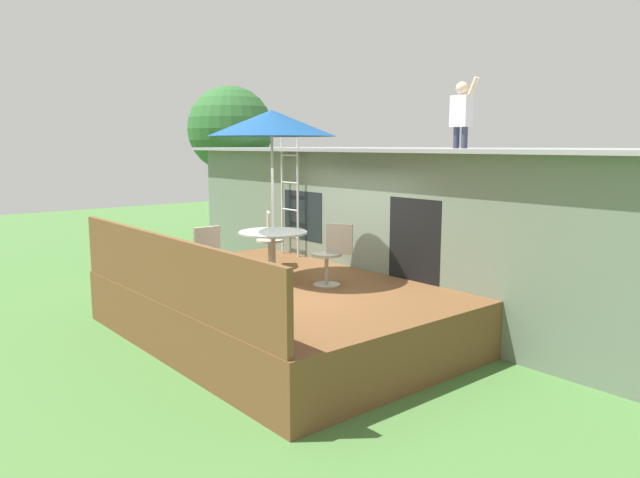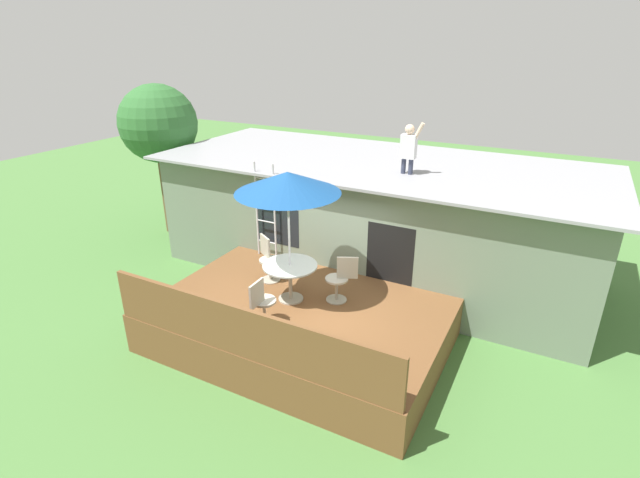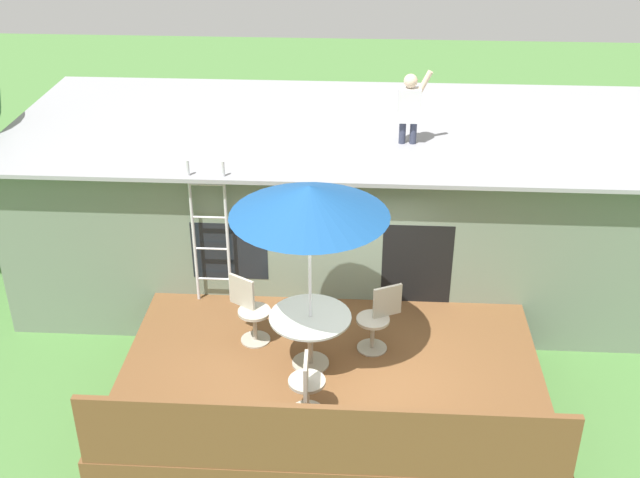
# 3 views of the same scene
# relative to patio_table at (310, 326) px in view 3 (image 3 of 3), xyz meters

# --- Properties ---
(ground_plane) EXTENTS (40.00, 40.00, 0.00)m
(ground_plane) POSITION_rel_patio_table_xyz_m (0.27, -0.02, -1.39)
(ground_plane) COLOR #477538
(house) EXTENTS (10.50, 4.50, 2.78)m
(house) POSITION_rel_patio_table_xyz_m (0.27, 3.58, 0.01)
(house) COLOR slate
(house) RESTS_ON ground
(deck) EXTENTS (5.41, 3.83, 0.80)m
(deck) POSITION_rel_patio_table_xyz_m (0.27, -0.02, -0.99)
(deck) COLOR brown
(deck) RESTS_ON ground
(deck_railing) EXTENTS (5.31, 0.08, 0.90)m
(deck_railing) POSITION_rel_patio_table_xyz_m (0.27, -1.89, -0.14)
(deck_railing) COLOR brown
(deck_railing) RESTS_ON deck
(patio_table) EXTENTS (1.04, 1.04, 0.74)m
(patio_table) POSITION_rel_patio_table_xyz_m (0.00, 0.00, 0.00)
(patio_table) COLOR #A59E8C
(patio_table) RESTS_ON deck
(patio_umbrella) EXTENTS (1.90, 1.90, 2.54)m
(patio_umbrella) POSITION_rel_patio_table_xyz_m (0.00, -0.00, 1.76)
(patio_umbrella) COLOR silver
(patio_umbrella) RESTS_ON deck
(step_ladder) EXTENTS (0.52, 0.04, 2.20)m
(step_ladder) POSITION_rel_patio_table_xyz_m (-1.51, 1.46, 0.51)
(step_ladder) COLOR silver
(step_ladder) RESTS_ON deck
(person_figure) EXTENTS (0.47, 0.20, 1.11)m
(person_figure) POSITION_rel_patio_table_xyz_m (1.27, 2.83, 2.00)
(person_figure) COLOR #33384C
(person_figure) RESTS_ON house
(patio_chair_left) EXTENTS (0.57, 0.45, 0.92)m
(patio_chair_left) POSITION_rel_patio_table_xyz_m (-0.84, 0.52, -0.13)
(patio_chair_left) COLOR #A59E8C
(patio_chair_left) RESTS_ON deck
(patio_chair_right) EXTENTS (0.59, 0.44, 0.92)m
(patio_chair_right) POSITION_rel_patio_table_xyz_m (0.86, 0.42, -0.13)
(patio_chair_right) COLOR #A59E8C
(patio_chair_right) RESTS_ON deck
(patio_chair_near) EXTENTS (0.44, 0.62, 0.92)m
(patio_chair_near) POSITION_rel_patio_table_xyz_m (0.03, -1.01, -0.13)
(patio_chair_near) COLOR #A59E8C
(patio_chair_near) RESTS_ON deck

